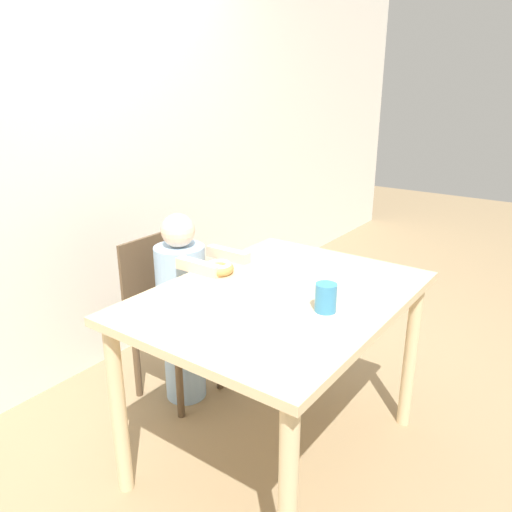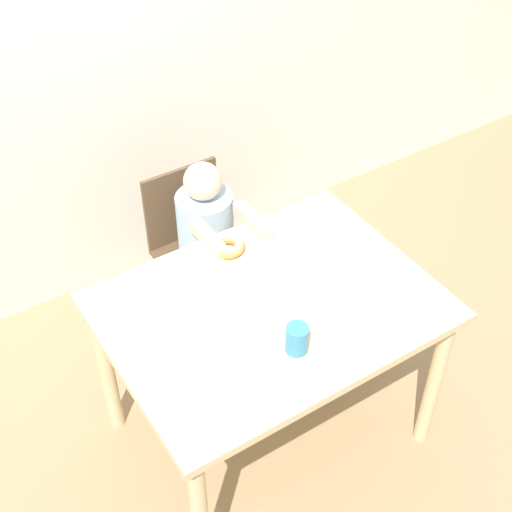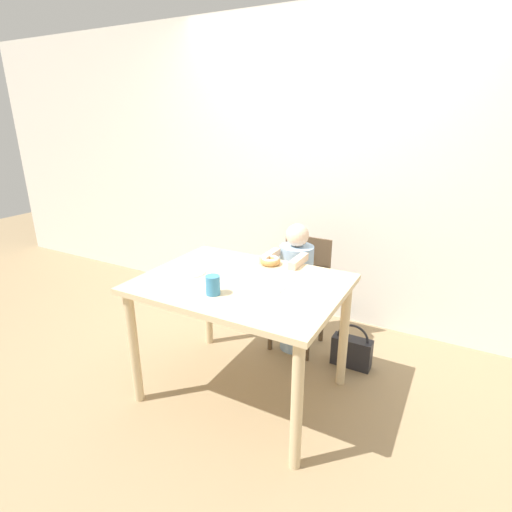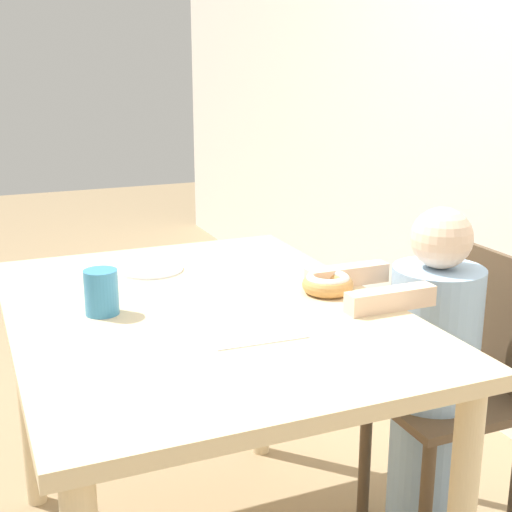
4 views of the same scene
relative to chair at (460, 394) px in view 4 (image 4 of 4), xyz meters
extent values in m
cube|color=beige|center=(-0.08, -0.73, 0.32)|extent=(1.19, 0.89, 0.03)
cylinder|color=beige|center=(-0.62, -1.12, -0.07)|extent=(0.06, 0.06, 0.74)
cylinder|color=beige|center=(-0.62, -0.35, -0.07)|extent=(0.06, 0.06, 0.74)
cube|color=brown|center=(0.00, -0.05, 0.00)|extent=(0.37, 0.37, 0.03)
cube|color=brown|center=(0.00, 0.12, 0.20)|extent=(0.37, 0.02, 0.38)
cylinder|color=brown|center=(-0.15, -0.21, -0.23)|extent=(0.04, 0.04, 0.43)
cylinder|color=brown|center=(0.15, -0.21, -0.23)|extent=(0.04, 0.04, 0.43)
cylinder|color=brown|center=(-0.15, 0.10, -0.23)|extent=(0.04, 0.04, 0.43)
cylinder|color=#99BCE0|center=(0.00, -0.10, -0.22)|extent=(0.21, 0.21, 0.45)
cylinder|color=#99BCE0|center=(0.00, -0.10, 0.20)|extent=(0.25, 0.25, 0.38)
sphere|color=beige|center=(0.00, -0.10, 0.47)|extent=(0.16, 0.16, 0.16)
cube|color=beige|center=(-0.10, -0.32, 0.36)|extent=(0.05, 0.23, 0.05)
cube|color=beige|center=(0.10, -0.32, 0.36)|extent=(0.05, 0.23, 0.05)
torus|color=tan|center=(-0.06, -0.40, 0.36)|extent=(0.13, 0.13, 0.04)
torus|color=white|center=(-0.06, -0.40, 0.37)|extent=(0.11, 0.11, 0.02)
cube|color=white|center=(0.08, -0.68, 0.34)|extent=(0.22, 0.22, 0.00)
cylinder|color=teal|center=(-0.13, -0.96, 0.39)|extent=(0.08, 0.08, 0.11)
cylinder|color=silver|center=(-0.43, -0.77, 0.34)|extent=(0.18, 0.18, 0.01)
camera|label=1|loc=(-1.62, -1.72, 1.13)|focal=35.00mm
camera|label=2|loc=(-1.11, -2.23, 2.19)|focal=50.00mm
camera|label=3|loc=(1.03, -2.60, 1.26)|focal=28.00mm
camera|label=4|loc=(1.47, -1.24, 0.92)|focal=50.00mm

